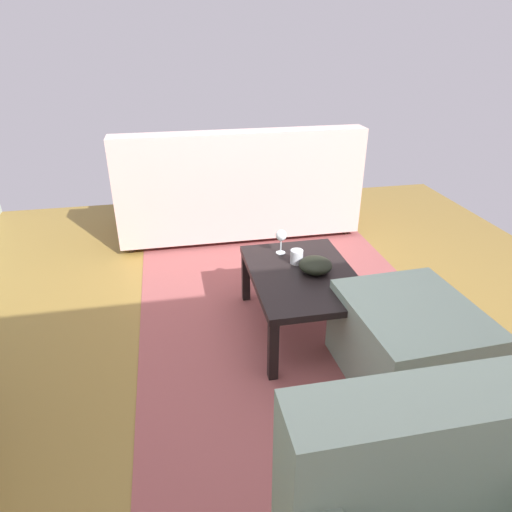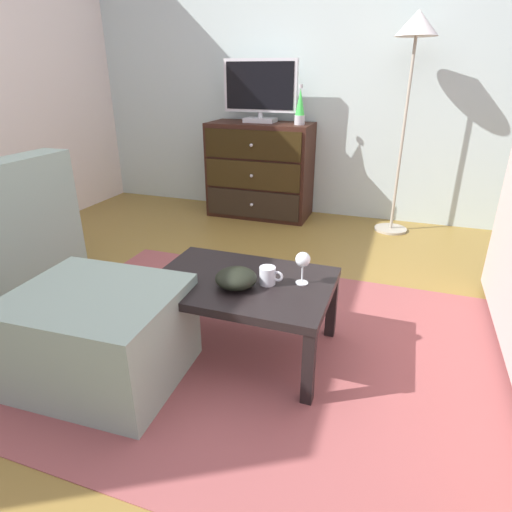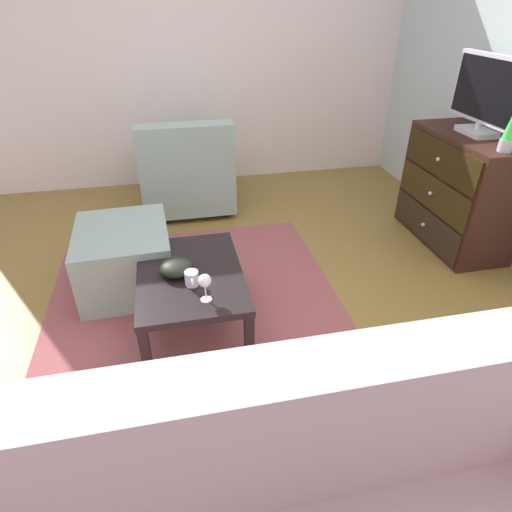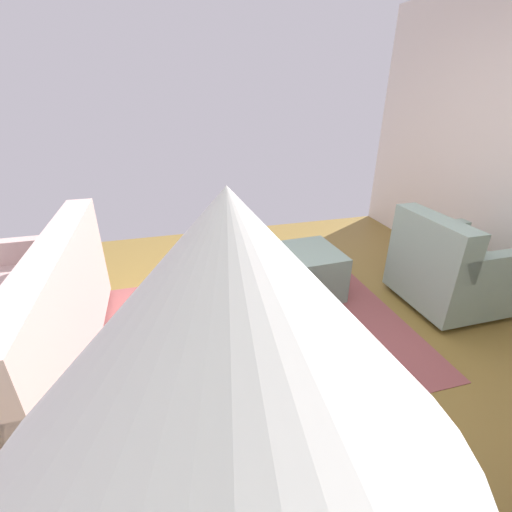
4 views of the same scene
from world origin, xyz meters
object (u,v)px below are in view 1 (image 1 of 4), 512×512
(coffee_table, at_px, (303,280))
(bowl_decorative, at_px, (315,265))
(wine_glass, at_px, (281,236))
(couch_large, at_px, (237,192))
(mug, at_px, (297,256))
(ottoman, at_px, (408,343))

(coffee_table, bearing_deg, bowl_decorative, -90.48)
(wine_glass, relative_size, couch_large, 0.08)
(wine_glass, height_order, bowl_decorative, wine_glass)
(mug, distance_m, couch_large, 1.47)
(mug, height_order, ottoman, mug)
(coffee_table, bearing_deg, wine_glass, 13.22)
(bowl_decorative, bearing_deg, couch_large, 7.38)
(wine_glass, bearing_deg, coffee_table, -166.78)
(coffee_table, xyz_separation_m, couch_large, (1.59, 0.14, 0.02))
(coffee_table, relative_size, ottoman, 1.22)
(couch_large, bearing_deg, mug, -174.90)
(mug, relative_size, ottoman, 0.16)
(mug, height_order, bowl_decorative, bowl_decorative)
(mug, height_order, couch_large, couch_large)
(mug, distance_m, bowl_decorative, 0.15)
(wine_glass, relative_size, mug, 1.38)
(mug, relative_size, couch_large, 0.06)
(bowl_decorative, relative_size, couch_large, 0.10)
(mug, distance_m, ottoman, 0.80)
(coffee_table, distance_m, wine_glass, 0.33)
(coffee_table, bearing_deg, couch_large, 4.87)
(couch_large, bearing_deg, coffee_table, -175.13)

